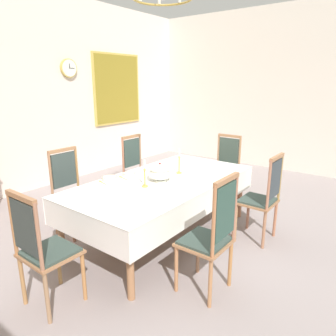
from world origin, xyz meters
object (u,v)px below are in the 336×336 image
at_px(chair_south_a, 211,234).
at_px(framed_painting, 117,89).
at_px(chair_north_a, 72,190).
at_px(candlestick_west, 145,176).
at_px(chair_head_east, 225,166).
at_px(candlestick_east, 179,163).
at_px(soup_tureen, 160,172).
at_px(spoon_primary, 121,177).
at_px(bowl_near_left, 129,174).
at_px(mounted_clock, 69,68).
at_px(chair_south_b, 263,196).
at_px(chair_head_west, 43,248).
at_px(bowl_near_right, 110,178).
at_px(spoon_secondary, 101,182).
at_px(dining_table, 163,185).
at_px(chair_north_b, 138,169).

xyz_separation_m(chair_south_a, framed_painting, (2.73, 3.98, 1.15)).
height_order(chair_north_a, candlestick_west, chair_north_a).
relative_size(chair_head_east, candlestick_east, 3.19).
xyz_separation_m(soup_tureen, spoon_primary, (-0.19, 0.47, -0.11)).
xyz_separation_m(chair_head_east, bowl_near_left, (-1.77, 0.44, 0.21)).
xyz_separation_m(chair_south_a, mounted_clock, (1.49, 3.97, 1.56)).
relative_size(chair_south_a, chair_south_b, 1.05).
distance_m(chair_south_b, chair_head_west, 2.50).
xyz_separation_m(candlestick_east, framed_painting, (1.79, 2.96, 0.86)).
bearing_deg(bowl_near_right, candlestick_east, -34.49).
bearing_deg(spoon_secondary, chair_head_east, -0.28).
height_order(candlestick_east, bowl_near_right, candlestick_east).
height_order(bowl_near_left, spoon_primary, bowl_near_left).
bearing_deg(chair_head_west, mounted_clock, 139.43).
distance_m(chair_south_b, soup_tureen, 1.28).
xyz_separation_m(chair_head_east, candlestick_west, (-1.97, 0.00, 0.31)).
bearing_deg(chair_north_a, soup_tureen, 118.02).
height_order(dining_table, soup_tureen, soup_tureen).
height_order(chair_north_b, mounted_clock, mounted_clock).
bearing_deg(chair_head_west, chair_north_b, 114.07).
distance_m(dining_table, spoon_primary, 0.54).
height_order(chair_south_a, chair_north_b, chair_south_a).
bearing_deg(chair_north_b, dining_table, 57.54).
distance_m(chair_south_a, candlestick_west, 1.10).
distance_m(dining_table, chair_south_a, 1.19).
height_order(chair_head_east, bowl_near_right, chair_head_east).
xyz_separation_m(chair_south_b, mounted_clock, (0.24, 3.97, 1.58)).
bearing_deg(mounted_clock, spoon_primary, -114.69).
distance_m(chair_north_a, chair_south_b, 2.40).
bearing_deg(framed_painting, candlestick_east, -121.16).
relative_size(bowl_near_left, bowl_near_right, 0.90).
xyz_separation_m(bowl_near_left, mounted_clock, (1.03, 2.50, 1.38)).
bearing_deg(chair_head_west, framed_painting, 128.18).
relative_size(soup_tureen, candlestick_east, 0.86).
bearing_deg(chair_north_b, spoon_secondary, 22.41).
bearing_deg(chair_north_a, chair_head_east, 155.50).
xyz_separation_m(chair_south_a, soup_tureen, (0.54, 1.02, 0.27)).
bearing_deg(chair_north_a, bowl_near_left, 128.85).
bearing_deg(chair_south_a, candlestick_east, 47.40).
relative_size(chair_head_west, mounted_clock, 3.14).
bearing_deg(spoon_primary, chair_head_east, -1.40).
height_order(candlestick_east, bowl_near_left, candlestick_east).
relative_size(chair_head_east, bowl_near_right, 5.50).
bearing_deg(soup_tureen, chair_north_b, 55.14).
bearing_deg(spoon_secondary, framed_painting, 56.04).
xyz_separation_m(candlestick_west, bowl_near_left, (0.20, 0.44, -0.10)).
height_order(chair_south_a, chair_south_b, chair_south_a).
distance_m(chair_south_b, bowl_near_right, 1.87).
bearing_deg(candlestick_east, chair_head_west, -180.00).
height_order(chair_north_b, chair_head_east, chair_north_b).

